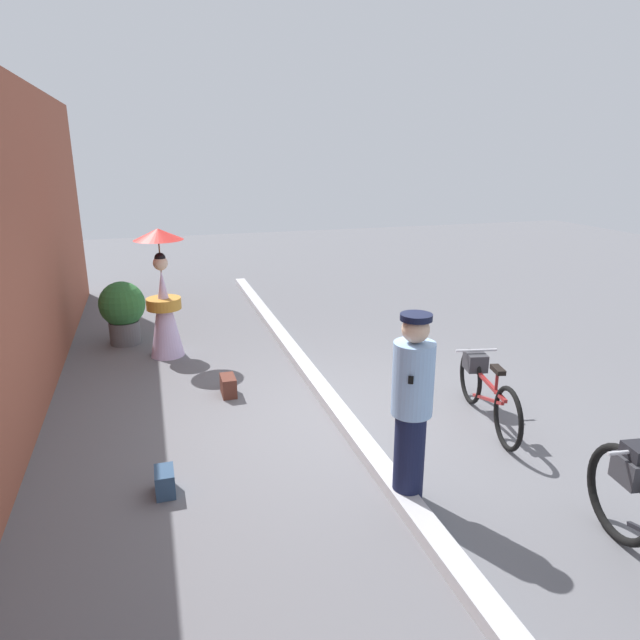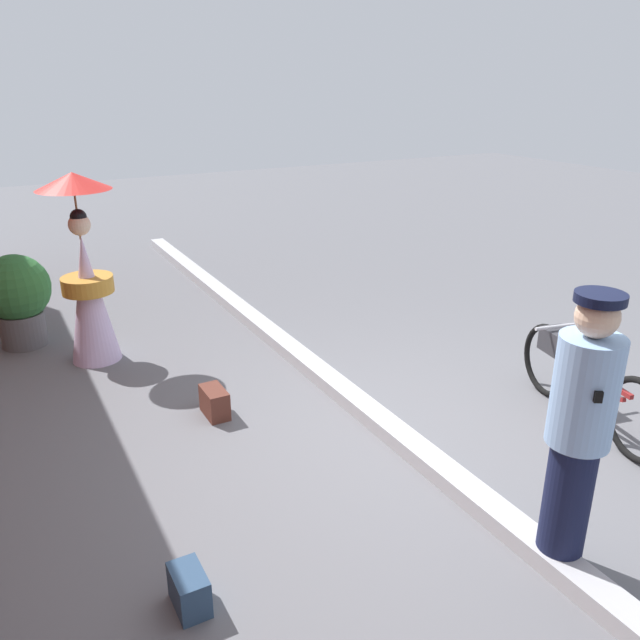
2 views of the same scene
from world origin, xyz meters
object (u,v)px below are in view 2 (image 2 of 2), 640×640
Objects in this scene: person_with_parasol at (86,275)px; backpack_on_pavement at (215,401)px; bicycle_far_side at (582,376)px; person_officer at (578,431)px; backpack_spare at (190,589)px; potted_plant_by_door at (18,295)px.

person_with_parasol is 1.95m from backpack_on_pavement.
person_officer is at bearing 127.55° from bicycle_far_side.
bicycle_far_side is 6.31× the size of backpack_spare.
person_officer reaches higher than bicycle_far_side.
backpack_spare is (-4.34, -0.43, -0.43)m from potted_plant_by_door.
person_with_parasol is at bearing 46.10° from bicycle_far_side.
backpack_on_pavement is (-2.43, -1.25, -0.42)m from potted_plant_by_door.
backpack_on_pavement is (2.62, 1.16, -0.76)m from person_officer.
person_with_parasol is at bearing 21.53° from backpack_on_pavement.
backpack_on_pavement is at bearing -23.43° from backpack_spare.
potted_plant_by_door reaches higher than bicycle_far_side.
potted_plant_by_door is (0.76, 0.59, -0.33)m from person_with_parasol.
backpack_on_pavement reaches higher than backpack_spare.
person_officer is at bearing -154.47° from potted_plant_by_door.
backpack_spare is (-0.42, 3.45, -0.27)m from bicycle_far_side.
backpack_spare is at bearing 96.91° from bicycle_far_side.
backpack_on_pavement is at bearing 60.45° from bicycle_far_side.
bicycle_far_side is 1.92m from person_officer.
potted_plant_by_door is at bearing 5.61° from backpack_spare.
person_with_parasol is 1.89× the size of potted_plant_by_door.
person_officer is at bearing -157.04° from person_with_parasol.
backpack_spare is (0.71, 1.98, -0.77)m from person_officer.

